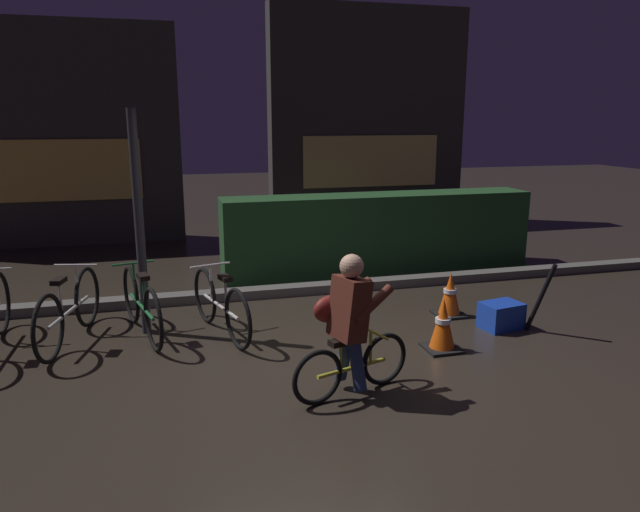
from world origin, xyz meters
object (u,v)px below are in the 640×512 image
traffic_cone_far (450,295)px  closed_umbrella (540,298)px  street_post (139,225)px  cyclist (348,325)px  parked_bike_center_left (141,305)px  blue_crate (501,316)px  parked_bike_left_mid (69,310)px  parked_bike_center_right (221,305)px  traffic_cone_near (443,325)px

traffic_cone_far → closed_umbrella: 1.06m
street_post → cyclist: size_ratio=1.95×
parked_bike_center_left → blue_crate: 4.00m
parked_bike_left_mid → cyclist: 3.13m
cyclist → street_post: bearing=113.0°
parked_bike_center_right → traffic_cone_near: parked_bike_center_right is taller
traffic_cone_far → parked_bike_left_mid: bearing=176.7°
street_post → traffic_cone_near: (2.95, -1.30, -0.95)m
parked_bike_left_mid → parked_bike_center_left: 0.73m
parked_bike_left_mid → traffic_cone_far: 4.29m
traffic_cone_near → closed_umbrella: bearing=6.9°
parked_bike_center_right → blue_crate: 3.15m
street_post → traffic_cone_far: (3.52, -0.34, -0.96)m
traffic_cone_near → traffic_cone_far: 1.11m
parked_bike_center_right → closed_umbrella: (3.39, -0.88, 0.07)m
traffic_cone_near → cyclist: (-1.24, -0.69, 0.36)m
blue_crate → cyclist: bearing=-153.2°
parked_bike_left_mid → parked_bike_center_right: bearing=-82.7°
parked_bike_center_right → cyclist: bearing=-168.0°
traffic_cone_far → closed_umbrella: closed_umbrella is taller
traffic_cone_near → street_post: bearing=156.2°
blue_crate → parked_bike_left_mid: bearing=170.2°
street_post → parked_bike_left_mid: bearing=-172.9°
parked_bike_center_left → cyclist: cyclist is taller
street_post → traffic_cone_near: street_post is taller
parked_bike_center_left → street_post: bearing=-37.6°
closed_umbrella → blue_crate: bearing=-151.9°
cyclist → traffic_cone_near: bearing=11.6°
parked_bike_center_right → cyclist: size_ratio=1.25×
parked_bike_left_mid → traffic_cone_far: (4.28, -0.25, -0.10)m
traffic_cone_far → street_post: bearing=174.4°
cyclist → closed_umbrella: size_ratio=1.47×
traffic_cone_far → cyclist: 2.48m
parked_bike_left_mid → blue_crate: parked_bike_left_mid is taller
parked_bike_center_left → blue_crate: size_ratio=3.70×
parked_bike_center_right → cyclist: (0.91, -1.72, 0.29)m
parked_bike_center_left → closed_umbrella: (4.22, -1.07, 0.06)m
street_post → cyclist: street_post is taller
parked_bike_center_left → traffic_cone_near: (2.98, -1.22, -0.08)m
traffic_cone_far → cyclist: size_ratio=0.43×
traffic_cone_near → traffic_cone_far: (0.57, 0.96, -0.01)m
parked_bike_left_mid → traffic_cone_near: (3.71, -1.21, -0.09)m
parked_bike_center_left → cyclist: 2.60m
parked_bike_center_left → parked_bike_center_right: (0.83, -0.20, -0.01)m
street_post → parked_bike_left_mid: street_post is taller
street_post → closed_umbrella: street_post is taller
street_post → blue_crate: 4.12m
parked_bike_left_mid → cyclist: size_ratio=1.34×
parked_bike_center_right → traffic_cone_near: size_ratio=2.84×
closed_umbrella → traffic_cone_near: bearing=-106.0°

